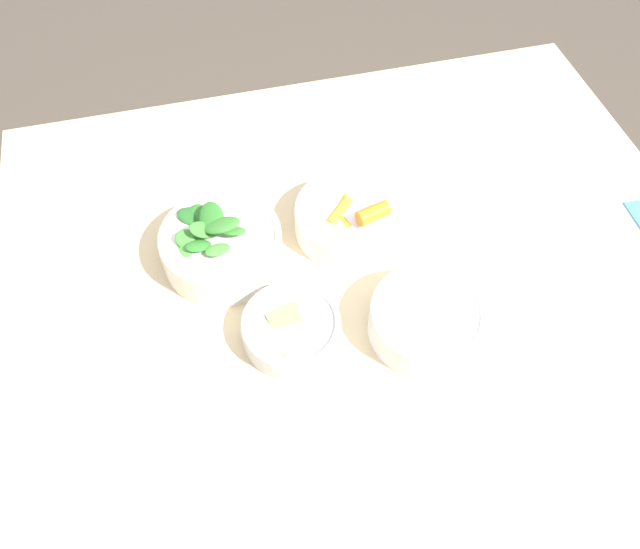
{
  "coord_description": "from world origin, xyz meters",
  "views": [
    {
      "loc": [
        0.45,
        -0.2,
        1.5
      ],
      "look_at": [
        -0.06,
        -0.07,
        0.76
      ],
      "focal_mm": 35.0,
      "sensor_mm": 36.0,
      "label": 1
    }
  ],
  "objects_px": {
    "bowl_cookies": "(292,328)",
    "bowl_beans_hotdog": "(426,320)",
    "bowl_carrots": "(346,218)",
    "bowl_greens": "(220,244)"
  },
  "relations": [
    {
      "from": "bowl_greens",
      "to": "bowl_beans_hotdog",
      "type": "distance_m",
      "value": 0.32
    },
    {
      "from": "bowl_beans_hotdog",
      "to": "bowl_cookies",
      "type": "bearing_deg",
      "value": -101.12
    },
    {
      "from": "bowl_carrots",
      "to": "bowl_cookies",
      "type": "bearing_deg",
      "value": -36.4
    },
    {
      "from": "bowl_carrots",
      "to": "bowl_beans_hotdog",
      "type": "height_order",
      "value": "bowl_carrots"
    },
    {
      "from": "bowl_greens",
      "to": "bowl_beans_hotdog",
      "type": "xyz_separation_m",
      "value": [
        0.2,
        0.26,
        -0.01
      ]
    },
    {
      "from": "bowl_beans_hotdog",
      "to": "bowl_greens",
      "type": "bearing_deg",
      "value": -127.47
    },
    {
      "from": "bowl_greens",
      "to": "bowl_cookies",
      "type": "distance_m",
      "value": 0.18
    },
    {
      "from": "bowl_greens",
      "to": "bowl_cookies",
      "type": "relative_size",
      "value": 1.31
    },
    {
      "from": "bowl_cookies",
      "to": "bowl_beans_hotdog",
      "type": "bearing_deg",
      "value": 78.88
    },
    {
      "from": "bowl_carrots",
      "to": "bowl_greens",
      "type": "xyz_separation_m",
      "value": [
        0.01,
        -0.2,
        0.01
      ]
    }
  ]
}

